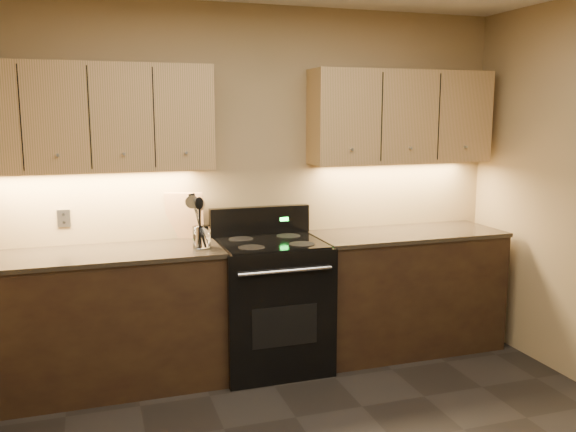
% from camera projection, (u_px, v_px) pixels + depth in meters
% --- Properties ---
extents(wall_back, '(4.00, 0.04, 2.60)m').
position_uv_depth(wall_back, '(248.00, 185.00, 4.53)').
color(wall_back, tan).
rests_on(wall_back, ground).
extents(counter_left, '(1.62, 0.62, 0.93)m').
position_uv_depth(counter_left, '(100.00, 321.00, 4.05)').
color(counter_left, black).
rests_on(counter_left, ground).
extents(counter_right, '(1.46, 0.62, 0.93)m').
position_uv_depth(counter_right, '(405.00, 290.00, 4.75)').
color(counter_right, black).
rests_on(counter_right, ground).
extents(stove, '(0.76, 0.68, 1.14)m').
position_uv_depth(stove, '(271.00, 303.00, 4.39)').
color(stove, black).
rests_on(stove, ground).
extents(upper_cab_left, '(1.60, 0.30, 0.70)m').
position_uv_depth(upper_cab_left, '(89.00, 118.00, 3.97)').
color(upper_cab_left, tan).
rests_on(upper_cab_left, wall_back).
extents(upper_cab_right, '(1.44, 0.30, 0.70)m').
position_uv_depth(upper_cab_right, '(401.00, 117.00, 4.67)').
color(upper_cab_right, tan).
rests_on(upper_cab_right, wall_back).
extents(outlet_plate, '(0.08, 0.01, 0.12)m').
position_uv_depth(outlet_plate, '(64.00, 218.00, 4.16)').
color(outlet_plate, '#B2B5BA').
rests_on(outlet_plate, wall_back).
extents(utensil_crock, '(0.14, 0.14, 0.15)m').
position_uv_depth(utensil_crock, '(202.00, 238.00, 4.10)').
color(utensil_crock, white).
rests_on(utensil_crock, counter_left).
extents(cutting_board, '(0.28, 0.15, 0.34)m').
position_uv_depth(cutting_board, '(185.00, 216.00, 4.39)').
color(cutting_board, tan).
rests_on(cutting_board, counter_left).
extents(wooden_spoon, '(0.11, 0.10, 0.32)m').
position_uv_depth(wooden_spoon, '(197.00, 223.00, 4.06)').
color(wooden_spoon, tan).
rests_on(wooden_spoon, utensil_crock).
extents(black_spoon, '(0.09, 0.16, 0.35)m').
position_uv_depth(black_spoon, '(200.00, 220.00, 4.10)').
color(black_spoon, black).
rests_on(black_spoon, utensil_crock).
extents(black_turner, '(0.17, 0.15, 0.39)m').
position_uv_depth(black_turner, '(204.00, 219.00, 4.06)').
color(black_turner, black).
rests_on(black_turner, utensil_crock).
extents(steel_spatula, '(0.15, 0.12, 0.34)m').
position_uv_depth(steel_spatula, '(203.00, 221.00, 4.11)').
color(steel_spatula, silver).
rests_on(steel_spatula, utensil_crock).
extents(steel_skimmer, '(0.20, 0.11, 0.35)m').
position_uv_depth(steel_skimmer, '(207.00, 221.00, 4.09)').
color(steel_skimmer, silver).
rests_on(steel_skimmer, utensil_crock).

